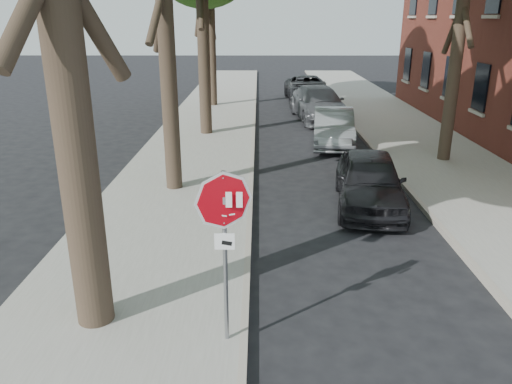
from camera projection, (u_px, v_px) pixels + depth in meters
ground at (274, 345)px, 7.46m from camera, size 120.00×120.00×0.00m
sidewalk_left at (199, 146)px, 18.77m from camera, size 4.00×55.00×0.12m
sidewalk_right at (424, 146)px, 18.73m from camera, size 4.00×55.00×0.12m
curb_left at (253, 146)px, 18.76m from camera, size 0.12×55.00×0.13m
curb_right at (370, 146)px, 18.74m from camera, size 0.12×55.00×0.13m
stop_sign at (224, 226)px, 6.79m from camera, size 0.76×0.34×2.61m
car_a at (370, 180)px, 12.72m from camera, size 2.15×4.29×1.40m
car_b at (333, 127)px, 18.89m from camera, size 1.88×4.29×1.37m
car_c at (319, 104)px, 23.61m from camera, size 2.74×5.50×1.54m
car_d at (307, 89)px, 28.97m from camera, size 2.52×5.20×1.42m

